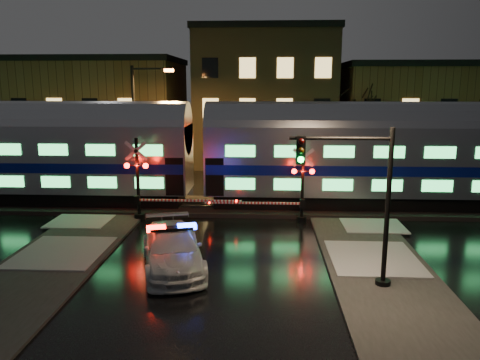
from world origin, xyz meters
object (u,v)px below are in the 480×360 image
traffic_light (362,205)px  crossing_signal_right (295,191)px  police_car (172,249)px  streetlight (139,121)px  crossing_signal_left (144,187)px

traffic_light → crossing_signal_right: bearing=111.1°
police_car → streetlight: streetlight is taller
traffic_light → streetlight: streetlight is taller
police_car → traffic_light: traffic_light is taller
crossing_signal_right → streetlight: size_ratio=0.69×
crossing_signal_left → police_car: bearing=-67.2°
crossing_signal_right → police_car: bearing=-128.6°
crossing_signal_right → streetlight: 12.31m
police_car → traffic_light: bearing=-27.4°
crossing_signal_left → streetlight: (-1.96, 6.69, 2.96)m
crossing_signal_right → streetlight: streetlight is taller
crossing_signal_left → streetlight: bearing=106.3°
streetlight → crossing_signal_left: bearing=-73.7°
crossing_signal_left → traffic_light: 12.52m
crossing_signal_right → crossing_signal_left: 7.90m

